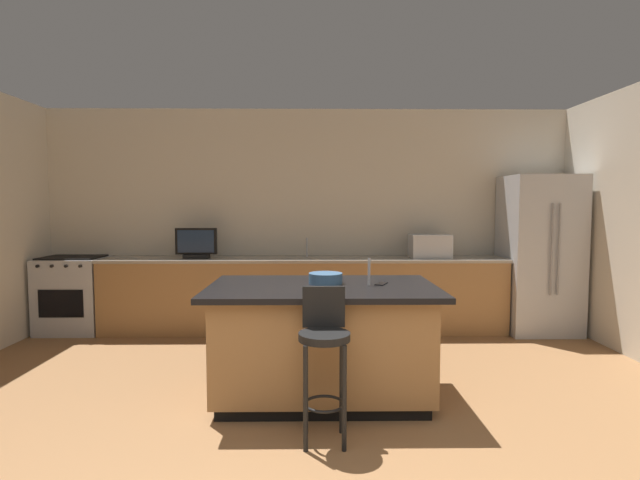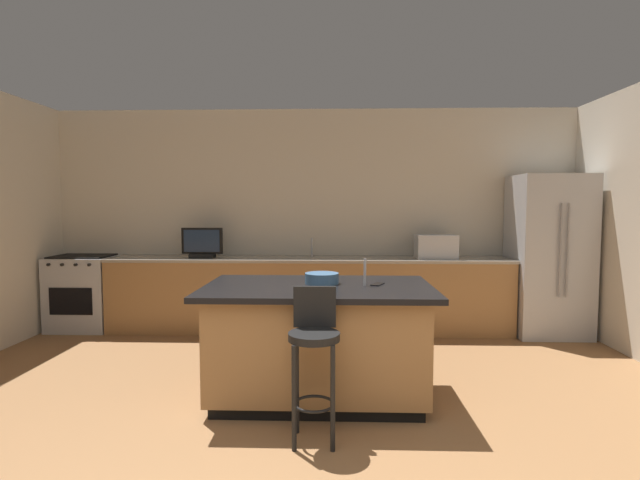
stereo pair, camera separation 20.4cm
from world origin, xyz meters
TOP-DOWN VIEW (x-y plane):
  - wall_back at (0.00, 4.83)m, footprint 7.16×0.12m
  - counter_back at (-0.05, 4.45)m, footprint 4.93×0.62m
  - kitchen_island at (0.15, 2.35)m, footprint 1.82×1.12m
  - refrigerator at (2.85, 4.38)m, footprint 0.84×0.77m
  - range_oven at (-2.89, 4.45)m, footprint 0.75×0.63m
  - microwave at (1.51, 4.45)m, footprint 0.48×0.36m
  - tv_monitor at (-1.36, 4.39)m, footprint 0.50×0.16m
  - sink_faucet_back at (-0.01, 4.55)m, footprint 0.02×0.02m
  - sink_faucet_island at (0.52, 2.35)m, footprint 0.02×0.02m
  - bar_stool_center at (0.15, 1.65)m, footprint 0.34×0.34m
  - fruit_bowl at (0.17, 2.44)m, footprint 0.28×0.28m
  - cell_phone at (0.63, 2.40)m, footprint 0.13×0.17m

SIDE VIEW (x-z plane):
  - counter_back at x=-0.05m, z-range 0.00..0.92m
  - range_oven at x=-2.89m, z-range 0.00..0.93m
  - kitchen_island at x=0.15m, z-range 0.01..0.93m
  - bar_stool_center at x=0.15m, z-range 0.11..1.12m
  - cell_phone at x=0.63m, z-range 0.92..0.93m
  - refrigerator at x=2.85m, z-range 0.00..1.92m
  - fruit_bowl at x=0.17m, z-range 0.92..1.01m
  - sink_faucet_island at x=0.52m, z-range 0.92..1.14m
  - sink_faucet_back at x=-0.01m, z-range 0.92..1.16m
  - microwave at x=1.51m, z-range 0.92..1.20m
  - tv_monitor at x=-1.36m, z-range 0.90..1.27m
  - wall_back at x=0.00m, z-range 0.00..2.79m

